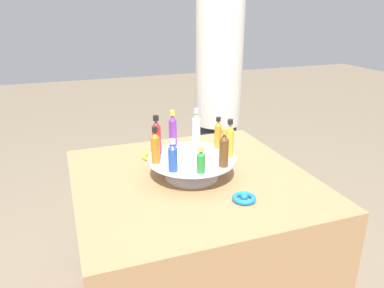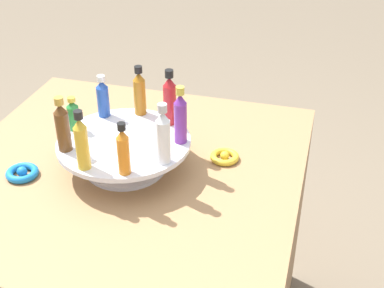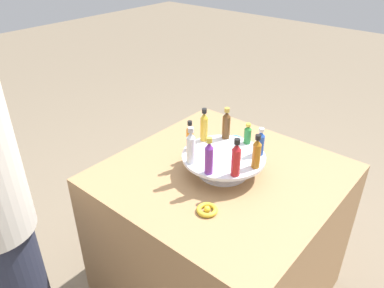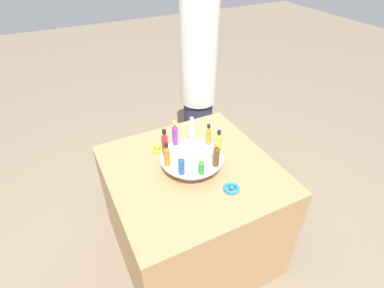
{
  "view_description": "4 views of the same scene",
  "coord_description": "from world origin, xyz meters",
  "px_view_note": "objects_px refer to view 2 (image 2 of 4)",
  "views": [
    {
      "loc": [
        1.23,
        -0.44,
        1.34
      ],
      "look_at": [
        -0.0,
        0.0,
        0.85
      ],
      "focal_mm": 35.0,
      "sensor_mm": 36.0,
      "label": 1
    },
    {
      "loc": [
        -0.47,
        1.05,
        1.49
      ],
      "look_at": [
        -0.21,
        0.12,
        0.89
      ],
      "focal_mm": 50.0,
      "sensor_mm": 36.0,
      "label": 2
    },
    {
      "loc": [
        -1.05,
        -0.72,
        1.58
      ],
      "look_at": [
        -0.12,
        0.07,
        0.87
      ],
      "focal_mm": 35.0,
      "sensor_mm": 36.0,
      "label": 3
    },
    {
      "loc": [
        1.1,
        -0.56,
        1.79
      ],
      "look_at": [
        -0.03,
        0.02,
        0.85
      ],
      "focal_mm": 28.0,
      "sensor_mm": 36.0,
      "label": 4
    }
  ],
  "objects_px": {
    "bottle_green": "(73,115)",
    "ribbon_bow_gold": "(225,157)",
    "bottle_red": "(170,99)",
    "bottle_amber": "(140,92)",
    "bottle_gold": "(82,142)",
    "bottle_clear": "(163,136)",
    "bottle_blue": "(103,98)",
    "bottle_brown": "(63,126)",
    "ribbon_bow_blue": "(22,173)",
    "display_stand": "(125,150)",
    "bottle_orange": "(123,151)",
    "bottle_purple": "(180,117)"
  },
  "relations": [
    {
      "from": "bottle_amber",
      "to": "bottle_orange",
      "type": "distance_m",
      "value": 0.28
    },
    {
      "from": "bottle_blue",
      "to": "bottle_orange",
      "type": "relative_size",
      "value": 0.91
    },
    {
      "from": "bottle_green",
      "to": "bottle_blue",
      "type": "bearing_deg",
      "value": -117.14
    },
    {
      "from": "display_stand",
      "to": "bottle_purple",
      "type": "xyz_separation_m",
      "value": [
        -0.14,
        -0.03,
        0.1
      ]
    },
    {
      "from": "ribbon_bow_gold",
      "to": "bottle_gold",
      "type": "bearing_deg",
      "value": 40.78
    },
    {
      "from": "display_stand",
      "to": "bottle_clear",
      "type": "height_order",
      "value": "bottle_clear"
    },
    {
      "from": "bottle_green",
      "to": "bottle_red",
      "type": "height_order",
      "value": "bottle_red"
    },
    {
      "from": "display_stand",
      "to": "bottle_clear",
      "type": "xyz_separation_m",
      "value": [
        -0.13,
        0.06,
        0.1
      ]
    },
    {
      "from": "bottle_brown",
      "to": "bottle_orange",
      "type": "height_order",
      "value": "bottle_brown"
    },
    {
      "from": "bottle_red",
      "to": "ribbon_bow_gold",
      "type": "relative_size",
      "value": 1.98
    },
    {
      "from": "display_stand",
      "to": "bottle_orange",
      "type": "bearing_deg",
      "value": 112.86
    },
    {
      "from": "display_stand",
      "to": "bottle_red",
      "type": "height_order",
      "value": "bottle_red"
    },
    {
      "from": "bottle_amber",
      "to": "bottle_red",
      "type": "height_order",
      "value": "bottle_red"
    },
    {
      "from": "bottle_clear",
      "to": "bottle_red",
      "type": "relative_size",
      "value": 1.01
    },
    {
      "from": "bottle_green",
      "to": "bottle_gold",
      "type": "xyz_separation_m",
      "value": [
        -0.1,
        0.15,
        0.03
      ]
    },
    {
      "from": "bottle_orange",
      "to": "bottle_red",
      "type": "relative_size",
      "value": 0.85
    },
    {
      "from": "bottle_gold",
      "to": "bottle_clear",
      "type": "xyz_separation_m",
      "value": [
        -0.17,
        -0.07,
        0.0
      ]
    },
    {
      "from": "bottle_red",
      "to": "bottle_amber",
      "type": "bearing_deg",
      "value": -17.14
    },
    {
      "from": "bottle_gold",
      "to": "bottle_clear",
      "type": "relative_size",
      "value": 0.97
    },
    {
      "from": "bottle_orange",
      "to": "ribbon_bow_blue",
      "type": "distance_m",
      "value": 0.32
    },
    {
      "from": "ribbon_bow_blue",
      "to": "ribbon_bow_gold",
      "type": "distance_m",
      "value": 0.52
    },
    {
      "from": "display_stand",
      "to": "bottle_amber",
      "type": "relative_size",
      "value": 2.44
    },
    {
      "from": "display_stand",
      "to": "bottle_brown",
      "type": "xyz_separation_m",
      "value": [
        0.12,
        0.08,
        0.09
      ]
    },
    {
      "from": "bottle_green",
      "to": "bottle_clear",
      "type": "xyz_separation_m",
      "value": [
        -0.27,
        0.08,
        0.03
      ]
    },
    {
      "from": "bottle_clear",
      "to": "bottle_red",
      "type": "height_order",
      "value": "same"
    },
    {
      "from": "bottle_blue",
      "to": "bottle_red",
      "type": "xyz_separation_m",
      "value": [
        -0.18,
        -0.01,
        0.02
      ]
    },
    {
      "from": "bottle_amber",
      "to": "bottle_brown",
      "type": "relative_size",
      "value": 0.98
    },
    {
      "from": "bottle_red",
      "to": "bottle_gold",
      "type": "bearing_deg",
      "value": 62.86
    },
    {
      "from": "bottle_green",
      "to": "ribbon_bow_gold",
      "type": "xyz_separation_m",
      "value": [
        -0.38,
        -0.09,
        -0.12
      ]
    },
    {
      "from": "bottle_blue",
      "to": "bottle_gold",
      "type": "distance_m",
      "value": 0.25
    },
    {
      "from": "bottle_blue",
      "to": "bottle_brown",
      "type": "distance_m",
      "value": 0.18
    },
    {
      "from": "bottle_clear",
      "to": "ribbon_bow_gold",
      "type": "xyz_separation_m",
      "value": [
        -0.11,
        -0.17,
        -0.14
      ]
    },
    {
      "from": "bottle_gold",
      "to": "bottle_clear",
      "type": "distance_m",
      "value": 0.18
    },
    {
      "from": "bottle_blue",
      "to": "bottle_gold",
      "type": "bearing_deg",
      "value": 102.86
    },
    {
      "from": "bottle_brown",
      "to": "bottle_purple",
      "type": "distance_m",
      "value": 0.28
    },
    {
      "from": "bottle_purple",
      "to": "bottle_green",
      "type": "bearing_deg",
      "value": 2.86
    },
    {
      "from": "display_stand",
      "to": "bottle_green",
      "type": "relative_size",
      "value": 3.69
    },
    {
      "from": "bottle_gold",
      "to": "ribbon_bow_gold",
      "type": "xyz_separation_m",
      "value": [
        -0.28,
        -0.24,
        -0.14
      ]
    },
    {
      "from": "bottle_clear",
      "to": "ribbon_bow_blue",
      "type": "distance_m",
      "value": 0.39
    },
    {
      "from": "bottle_amber",
      "to": "bottle_clear",
      "type": "height_order",
      "value": "bottle_clear"
    },
    {
      "from": "bottle_amber",
      "to": "ribbon_bow_gold",
      "type": "height_order",
      "value": "bottle_amber"
    },
    {
      "from": "bottle_brown",
      "to": "bottle_clear",
      "type": "xyz_separation_m",
      "value": [
        -0.25,
        -0.01,
        0.01
      ]
    },
    {
      "from": "bottle_amber",
      "to": "ribbon_bow_blue",
      "type": "bearing_deg",
      "value": 47.03
    },
    {
      "from": "bottle_brown",
      "to": "bottle_red",
      "type": "xyz_separation_m",
      "value": [
        -0.21,
        -0.19,
        0.0
      ]
    },
    {
      "from": "bottle_amber",
      "to": "bottle_gold",
      "type": "xyz_separation_m",
      "value": [
        0.03,
        0.28,
        0.0
      ]
    },
    {
      "from": "bottle_blue",
      "to": "bottle_purple",
      "type": "relative_size",
      "value": 0.78
    },
    {
      "from": "ribbon_bow_gold",
      "to": "bottle_purple",
      "type": "bearing_deg",
      "value": 36.56
    },
    {
      "from": "bottle_gold",
      "to": "bottle_purple",
      "type": "relative_size",
      "value": 0.98
    },
    {
      "from": "bottle_orange",
      "to": "ribbon_bow_gold",
      "type": "height_order",
      "value": "bottle_orange"
    },
    {
      "from": "bottle_gold",
      "to": "bottle_clear",
      "type": "height_order",
      "value": "bottle_clear"
    }
  ]
}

